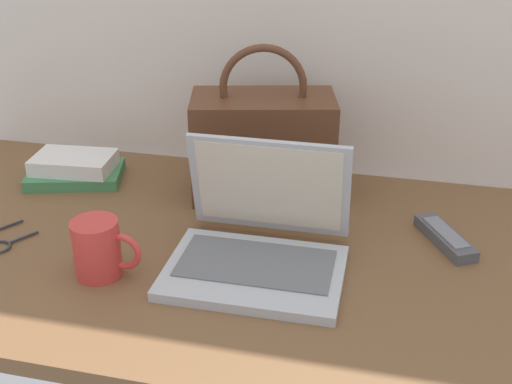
# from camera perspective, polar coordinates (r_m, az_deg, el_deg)

# --- Properties ---
(desk) EXTENTS (1.60, 0.76, 0.03)m
(desk) POSITION_cam_1_polar(r_m,az_deg,el_deg) (1.22, -0.83, -5.58)
(desk) COLOR brown
(desk) RESTS_ON ground
(laptop) EXTENTS (0.31, 0.27, 0.21)m
(laptop) POSITION_cam_1_polar(r_m,az_deg,el_deg) (1.14, 0.32, -4.43)
(laptop) COLOR #B2B5BA
(laptop) RESTS_ON desk
(coffee_mug) EXTENTS (0.12, 0.08, 0.10)m
(coffee_mug) POSITION_cam_1_polar(r_m,az_deg,el_deg) (1.14, -13.83, -4.86)
(coffee_mug) COLOR red
(coffee_mug) RESTS_ON desk
(remote_control_near) EXTENTS (0.12, 0.16, 0.02)m
(remote_control_near) POSITION_cam_1_polar(r_m,az_deg,el_deg) (1.28, 16.49, -3.90)
(remote_control_near) COLOR #4C4C51
(remote_control_near) RESTS_ON desk
(handbag) EXTENTS (0.33, 0.23, 0.33)m
(handbag) POSITION_cam_1_polar(r_m,az_deg,el_deg) (1.37, 0.62, 4.33)
(handbag) COLOR #59331E
(handbag) RESTS_ON desk
(book_stack) EXTENTS (0.24, 0.19, 0.06)m
(book_stack) POSITION_cam_1_polar(r_m,az_deg,el_deg) (1.52, -15.84, 2.02)
(book_stack) COLOR #3F7F4C
(book_stack) RESTS_ON desk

